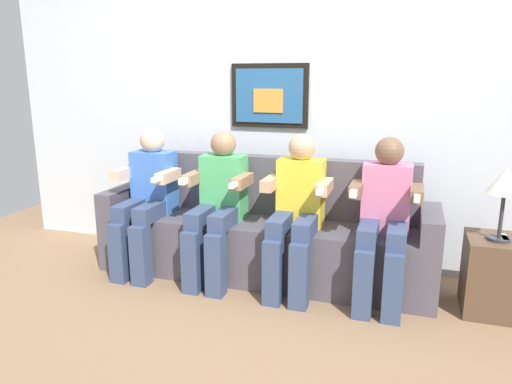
{
  "coord_description": "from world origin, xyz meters",
  "views": [
    {
      "loc": [
        1.02,
        -2.97,
        1.49
      ],
      "look_at": [
        0.0,
        0.15,
        0.7
      ],
      "focal_mm": 33.4,
      "sensor_mm": 36.0,
      "label": 1
    }
  ],
  "objects_px": {
    "person_rightmost": "(384,215)",
    "side_table_right": "(497,276)",
    "couch": "(263,236)",
    "person_right_center": "(297,208)",
    "spare_remote_on_table": "(504,238)",
    "table_lamp": "(505,184)",
    "person_left_center": "(218,201)",
    "person_leftmost": "(147,195)"
  },
  "relations": [
    {
      "from": "person_leftmost",
      "to": "person_left_center",
      "type": "xyz_separation_m",
      "value": [
        0.59,
        -0.0,
        0.0
      ]
    },
    {
      "from": "person_leftmost",
      "to": "person_left_center",
      "type": "relative_size",
      "value": 1.0
    },
    {
      "from": "person_left_center",
      "to": "spare_remote_on_table",
      "type": "distance_m",
      "value": 1.92
    },
    {
      "from": "couch",
      "to": "person_leftmost",
      "type": "height_order",
      "value": "person_leftmost"
    },
    {
      "from": "person_right_center",
      "to": "person_rightmost",
      "type": "relative_size",
      "value": 1.0
    },
    {
      "from": "person_left_center",
      "to": "spare_remote_on_table",
      "type": "height_order",
      "value": "person_left_center"
    },
    {
      "from": "person_rightmost",
      "to": "table_lamp",
      "type": "bearing_deg",
      "value": 2.03
    },
    {
      "from": "person_right_center",
      "to": "side_table_right",
      "type": "bearing_deg",
      "value": 2.66
    },
    {
      "from": "side_table_right",
      "to": "person_rightmost",
      "type": "bearing_deg",
      "value": -175.12
    },
    {
      "from": "side_table_right",
      "to": "table_lamp",
      "type": "relative_size",
      "value": 1.09
    },
    {
      "from": "person_leftmost",
      "to": "person_rightmost",
      "type": "distance_m",
      "value": 1.78
    },
    {
      "from": "table_lamp",
      "to": "spare_remote_on_table",
      "type": "relative_size",
      "value": 3.54
    },
    {
      "from": "table_lamp",
      "to": "couch",
      "type": "bearing_deg",
      "value": 174.8
    },
    {
      "from": "person_leftmost",
      "to": "person_right_center",
      "type": "relative_size",
      "value": 1.0
    },
    {
      "from": "person_left_center",
      "to": "spare_remote_on_table",
      "type": "relative_size",
      "value": 8.54
    },
    {
      "from": "person_right_center",
      "to": "side_table_right",
      "type": "distance_m",
      "value": 1.36
    },
    {
      "from": "person_left_center",
      "to": "person_right_center",
      "type": "relative_size",
      "value": 1.0
    },
    {
      "from": "person_left_center",
      "to": "table_lamp",
      "type": "xyz_separation_m",
      "value": [
        1.88,
        0.02,
        0.25
      ]
    },
    {
      "from": "spare_remote_on_table",
      "to": "table_lamp",
      "type": "bearing_deg",
      "value": -149.52
    },
    {
      "from": "person_leftmost",
      "to": "side_table_right",
      "type": "relative_size",
      "value": 2.22
    },
    {
      "from": "person_right_center",
      "to": "table_lamp",
      "type": "xyz_separation_m",
      "value": [
        1.29,
        0.02,
        0.25
      ]
    },
    {
      "from": "couch",
      "to": "side_table_right",
      "type": "height_order",
      "value": "couch"
    },
    {
      "from": "person_left_center",
      "to": "person_rightmost",
      "type": "relative_size",
      "value": 1.0
    },
    {
      "from": "person_leftmost",
      "to": "person_right_center",
      "type": "height_order",
      "value": "same"
    },
    {
      "from": "table_lamp",
      "to": "spare_remote_on_table",
      "type": "distance_m",
      "value": 0.35
    },
    {
      "from": "person_left_center",
      "to": "person_right_center",
      "type": "bearing_deg",
      "value": 0.05
    },
    {
      "from": "person_rightmost",
      "to": "table_lamp",
      "type": "height_order",
      "value": "person_rightmost"
    },
    {
      "from": "couch",
      "to": "person_right_center",
      "type": "distance_m",
      "value": 0.45
    },
    {
      "from": "person_left_center",
      "to": "person_rightmost",
      "type": "height_order",
      "value": "same"
    },
    {
      "from": "person_rightmost",
      "to": "table_lamp",
      "type": "xyz_separation_m",
      "value": [
        0.7,
        0.02,
        0.25
      ]
    },
    {
      "from": "person_leftmost",
      "to": "person_rightmost",
      "type": "xyz_separation_m",
      "value": [
        1.78,
        -0.0,
        0.0
      ]
    },
    {
      "from": "side_table_right",
      "to": "person_left_center",
      "type": "bearing_deg",
      "value": -178.15
    },
    {
      "from": "person_right_center",
      "to": "table_lamp",
      "type": "bearing_deg",
      "value": 1.08
    },
    {
      "from": "person_rightmost",
      "to": "side_table_right",
      "type": "xyz_separation_m",
      "value": [
        0.72,
        0.06,
        -0.36
      ]
    },
    {
      "from": "person_right_center",
      "to": "side_table_right",
      "type": "height_order",
      "value": "person_right_center"
    },
    {
      "from": "person_rightmost",
      "to": "couch",
      "type": "bearing_deg",
      "value": 169.24
    },
    {
      "from": "person_leftmost",
      "to": "person_right_center",
      "type": "bearing_deg",
      "value": 0.0
    },
    {
      "from": "couch",
      "to": "side_table_right",
      "type": "distance_m",
      "value": 1.61
    },
    {
      "from": "couch",
      "to": "person_rightmost",
      "type": "height_order",
      "value": "person_rightmost"
    },
    {
      "from": "couch",
      "to": "table_lamp",
      "type": "relative_size",
      "value": 5.48
    },
    {
      "from": "person_rightmost",
      "to": "side_table_right",
      "type": "distance_m",
      "value": 0.81
    },
    {
      "from": "person_leftmost",
      "to": "person_rightmost",
      "type": "bearing_deg",
      "value": -0.02
    }
  ]
}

